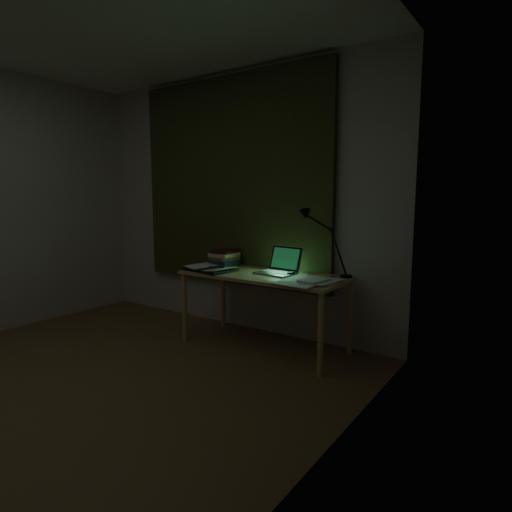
{
  "coord_description": "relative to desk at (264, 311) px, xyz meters",
  "views": [
    {
      "loc": [
        2.62,
        -1.39,
        1.31
      ],
      "look_at": [
        0.63,
        1.49,
        0.82
      ],
      "focal_mm": 30.0,
      "sensor_mm": 36.0,
      "label": 1
    }
  ],
  "objects": [
    {
      "name": "floor",
      "position": [
        -0.63,
        -1.61,
        -0.33
      ],
      "size": [
        3.5,
        4.0,
        0.0
      ],
      "primitive_type": "cube",
      "color": "brown",
      "rests_on": "ground"
    },
    {
      "name": "wall_back",
      "position": [
        -0.63,
        0.39,
        0.92
      ],
      "size": [
        3.5,
        0.0,
        2.5
      ],
      "primitive_type": "cube",
      "color": "beige",
      "rests_on": "ground"
    },
    {
      "name": "wall_right",
      "position": [
        1.12,
        -1.61,
        0.92
      ],
      "size": [
        0.0,
        4.0,
        2.5
      ],
      "primitive_type": "cube",
      "color": "beige",
      "rests_on": "ground"
    },
    {
      "name": "curtain",
      "position": [
        -0.63,
        0.35,
        1.12
      ],
      "size": [
        2.2,
        0.06,
        2.0
      ],
      "primitive_type": "cube",
      "color": "#2D351A",
      "rests_on": "wall_back"
    },
    {
      "name": "desk",
      "position": [
        0.0,
        0.0,
        0.0
      ],
      "size": [
        1.43,
        0.62,
        0.65
      ],
      "primitive_type": null,
      "color": "tan",
      "rests_on": "floor"
    },
    {
      "name": "laptop",
      "position": [
        0.09,
        0.04,
        0.44
      ],
      "size": [
        0.37,
        0.4,
        0.23
      ],
      "primitive_type": null,
      "rotation": [
        0.0,
        0.0,
        -0.12
      ],
      "color": "#A7A7AC",
      "rests_on": "desk"
    },
    {
      "name": "open_textbook",
      "position": [
        -0.48,
        -0.14,
        0.34
      ],
      "size": [
        0.46,
        0.36,
        0.04
      ],
      "primitive_type": null,
      "rotation": [
        0.0,
        0.0,
        -0.15
      ],
      "color": "silver",
      "rests_on": "desk"
    },
    {
      "name": "book_stack",
      "position": [
        -0.55,
        0.14,
        0.41
      ],
      "size": [
        0.22,
        0.26,
        0.16
      ],
      "primitive_type": null,
      "rotation": [
        0.0,
        0.0,
        -0.07
      ],
      "color": "silver",
      "rests_on": "desk"
    },
    {
      "name": "loose_papers",
      "position": [
        0.47,
        -0.07,
        0.34
      ],
      "size": [
        0.38,
        0.4,
        0.02
      ],
      "primitive_type": null,
      "rotation": [
        0.0,
        0.0,
        -0.03
      ],
      "color": "white",
      "rests_on": "desk"
    },
    {
      "name": "mouse",
      "position": [
        0.23,
        0.07,
        0.34
      ],
      "size": [
        0.07,
        0.1,
        0.03
      ],
      "primitive_type": "ellipsoid",
      "rotation": [
        0.0,
        0.0,
        -0.12
      ],
      "color": "black",
      "rests_on": "desk"
    },
    {
      "name": "sticky_yellow",
      "position": [
        0.5,
        0.19,
        0.33
      ],
      "size": [
        0.09,
        0.09,
        0.02
      ],
      "primitive_type": "cube",
      "rotation": [
        0.0,
        0.0,
        0.32
      ],
      "color": "yellow",
      "rests_on": "desk"
    },
    {
      "name": "sticky_pink",
      "position": [
        0.52,
        0.19,
        0.33
      ],
      "size": [
        0.09,
        0.09,
        0.01
      ],
      "primitive_type": "cube",
      "rotation": [
        0.0,
        0.0,
        0.34
      ],
      "color": "#CB4F93",
      "rests_on": "desk"
    },
    {
      "name": "desk_lamp",
      "position": [
        0.64,
        0.25,
        0.59
      ],
      "size": [
        0.4,
        0.34,
        0.53
      ],
      "primitive_type": null,
      "rotation": [
        0.0,
        0.0,
        0.21
      ],
      "color": "black",
      "rests_on": "desk"
    }
  ]
}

